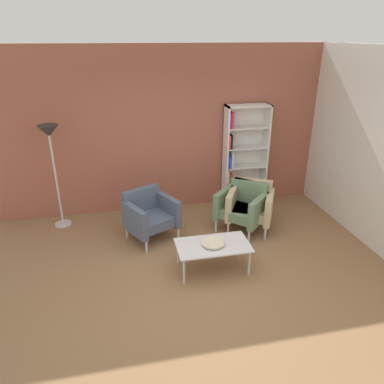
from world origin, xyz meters
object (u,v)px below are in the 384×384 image
object	(u,v)px
armchair_spare_guest	(243,206)
floor_lamp_torchiere	(50,143)
armchair_near_window	(149,214)
armchair_by_bookshelf	(250,205)
bookshelf_tall	(242,158)
coffee_table_low	(213,247)
decorative_bowl	(213,242)

from	to	relation	value
armchair_spare_guest	floor_lamp_torchiere	bearing A→B (deg)	-149.02
armchair_near_window	armchair_by_bookshelf	distance (m)	1.69
armchair_by_bookshelf	floor_lamp_torchiere	xyz separation A→B (m)	(-3.13, 0.74, 1.03)
bookshelf_tall	coffee_table_low	size ratio (longest dim) A/B	1.90
armchair_by_bookshelf	decorative_bowl	bearing A→B (deg)	-103.57
coffee_table_low	bookshelf_tall	bearing A→B (deg)	61.81
decorative_bowl	armchair_by_bookshelf	distance (m)	1.41
decorative_bowl	bookshelf_tall	bearing A→B (deg)	61.81
bookshelf_tall	floor_lamp_torchiere	distance (m)	3.31
bookshelf_tall	armchair_by_bookshelf	xyz separation A→B (m)	(-0.14, -0.93, -0.52)
bookshelf_tall	armchair_by_bookshelf	world-z (taller)	bookshelf_tall
armchair_near_window	armchair_by_bookshelf	world-z (taller)	same
armchair_by_bookshelf	bookshelf_tall	bearing A→B (deg)	109.41
decorative_bowl	armchair_near_window	world-z (taller)	armchair_near_window
armchair_spare_guest	armchair_by_bookshelf	distance (m)	0.14
armchair_near_window	floor_lamp_torchiere	size ratio (longest dim) A/B	0.53
decorative_bowl	floor_lamp_torchiere	xyz separation A→B (m)	(-2.20, 1.79, 1.01)
armchair_by_bookshelf	floor_lamp_torchiere	distance (m)	3.37
bookshelf_tall	armchair_near_window	xyz separation A→B (m)	(-1.83, -0.93, -0.52)
bookshelf_tall	floor_lamp_torchiere	bearing A→B (deg)	-176.52
decorative_bowl	armchair_by_bookshelf	world-z (taller)	armchair_by_bookshelf
bookshelf_tall	decorative_bowl	size ratio (longest dim) A/B	5.94
armchair_spare_guest	armchair_near_window	xyz separation A→B (m)	(-1.55, 0.02, 0.00)
bookshelf_tall	armchair_near_window	world-z (taller)	bookshelf_tall
bookshelf_tall	armchair_spare_guest	distance (m)	1.12
armchair_spare_guest	floor_lamp_torchiere	size ratio (longest dim) A/B	0.54
bookshelf_tall	armchair_near_window	bearing A→B (deg)	-153.06
decorative_bowl	armchair_by_bookshelf	xyz separation A→B (m)	(0.93, 1.06, -0.02)
bookshelf_tall	armchair_near_window	distance (m)	2.11
armchair_by_bookshelf	armchair_spare_guest	bearing A→B (deg)	-144.97
bookshelf_tall	floor_lamp_torchiere	size ratio (longest dim) A/B	1.09
armchair_near_window	coffee_table_low	bearing A→B (deg)	-81.79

